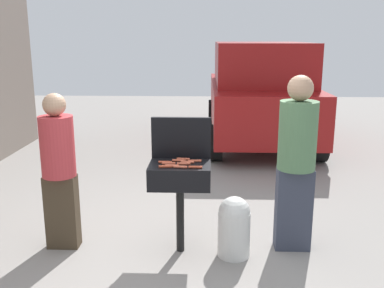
# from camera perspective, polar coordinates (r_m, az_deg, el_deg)

# --- Properties ---
(ground_plane) EXTENTS (24.00, 24.00, 0.00)m
(ground_plane) POSITION_cam_1_polar(r_m,az_deg,el_deg) (4.58, -3.18, -13.90)
(ground_plane) COLOR gray
(bbq_grill) EXTENTS (0.60, 0.44, 0.92)m
(bbq_grill) POSITION_cam_1_polar(r_m,az_deg,el_deg) (4.32, -1.58, -4.41)
(bbq_grill) COLOR black
(bbq_grill) RESTS_ON ground
(grill_lid_open) EXTENTS (0.60, 0.05, 0.42)m
(grill_lid_open) POSITION_cam_1_polar(r_m,az_deg,el_deg) (4.44, -1.42, 0.81)
(grill_lid_open) COLOR black
(grill_lid_open) RESTS_ON bbq_grill
(hot_dog_0) EXTENTS (0.13, 0.04, 0.03)m
(hot_dog_0) POSITION_cam_1_polar(r_m,az_deg,el_deg) (4.40, -1.16, -1.97)
(hot_dog_0) COLOR #B74C33
(hot_dog_0) RESTS_ON bbq_grill
(hot_dog_1) EXTENTS (0.13, 0.03, 0.03)m
(hot_dog_1) POSITION_cam_1_polar(r_m,az_deg,el_deg) (4.29, -3.50, -2.37)
(hot_dog_1) COLOR #AD4228
(hot_dog_1) RESTS_ON bbq_grill
(hot_dog_2) EXTENTS (0.13, 0.03, 0.03)m
(hot_dog_2) POSITION_cam_1_polar(r_m,az_deg,el_deg) (4.24, -1.09, -2.58)
(hot_dog_2) COLOR #C6593D
(hot_dog_2) RESTS_ON bbq_grill
(hot_dog_3) EXTENTS (0.13, 0.04, 0.03)m
(hot_dog_3) POSITION_cam_1_polar(r_m,az_deg,el_deg) (4.15, -3.51, -2.94)
(hot_dog_3) COLOR #AD4228
(hot_dog_3) RESTS_ON bbq_grill
(hot_dog_4) EXTENTS (0.13, 0.04, 0.03)m
(hot_dog_4) POSITION_cam_1_polar(r_m,az_deg,el_deg) (4.34, -1.71, -2.17)
(hot_dog_4) COLOR #B74C33
(hot_dog_4) RESTS_ON bbq_grill
(hot_dog_5) EXTENTS (0.13, 0.03, 0.03)m
(hot_dog_5) POSITION_cam_1_polar(r_m,az_deg,el_deg) (4.13, 0.44, -3.02)
(hot_dog_5) COLOR #AD4228
(hot_dog_5) RESTS_ON bbq_grill
(hot_dog_6) EXTENTS (0.13, 0.04, 0.03)m
(hot_dog_6) POSITION_cam_1_polar(r_m,az_deg,el_deg) (4.29, -0.59, -2.36)
(hot_dog_6) COLOR #C6593D
(hot_dog_6) RESTS_ON bbq_grill
(hot_dog_7) EXTENTS (0.13, 0.03, 0.03)m
(hot_dog_7) POSITION_cam_1_polar(r_m,az_deg,el_deg) (4.25, -3.06, -2.55)
(hot_dog_7) COLOR #B74C33
(hot_dog_7) RESTS_ON bbq_grill
(hot_dog_8) EXTENTS (0.13, 0.04, 0.03)m
(hot_dog_8) POSITION_cam_1_polar(r_m,az_deg,el_deg) (4.33, 0.36, -2.21)
(hot_dog_8) COLOR #B74C33
(hot_dog_8) RESTS_ON bbq_grill
(hot_dog_9) EXTENTS (0.13, 0.03, 0.03)m
(hot_dog_9) POSITION_cam_1_polar(r_m,az_deg,el_deg) (4.17, -2.64, -2.84)
(hot_dog_9) COLOR #C6593D
(hot_dog_9) RESTS_ON bbq_grill
(hot_dog_10) EXTENTS (0.13, 0.04, 0.03)m
(hot_dog_10) POSITION_cam_1_polar(r_m,az_deg,el_deg) (4.13, -1.52, -2.99)
(hot_dog_10) COLOR #C6593D
(hot_dog_10) RESTS_ON bbq_grill
(propane_tank) EXTENTS (0.32, 0.32, 0.62)m
(propane_tank) POSITION_cam_1_polar(r_m,az_deg,el_deg) (4.41, 5.50, -10.49)
(propane_tank) COLOR silver
(propane_tank) RESTS_ON ground
(person_left) EXTENTS (0.34, 0.34, 1.60)m
(person_left) POSITION_cam_1_polar(r_m,az_deg,el_deg) (4.58, -16.92, -2.78)
(person_left) COLOR #3F3323
(person_left) RESTS_ON ground
(person_right) EXTENTS (0.37, 0.37, 1.78)m
(person_right) POSITION_cam_1_polar(r_m,az_deg,el_deg) (4.45, 13.41, -1.78)
(person_right) COLOR #333847
(person_right) RESTS_ON ground
(parked_minivan) EXTENTS (2.05, 4.41, 2.02)m
(parked_minivan) POSITION_cam_1_polar(r_m,az_deg,el_deg) (9.09, 8.70, 6.65)
(parked_minivan) COLOR maroon
(parked_minivan) RESTS_ON ground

